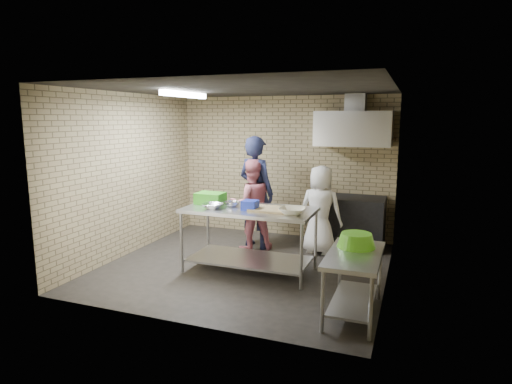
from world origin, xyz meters
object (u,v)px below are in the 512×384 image
green_crate (210,198)px  bottle_green (381,134)px  man_navy (256,192)px  blue_tub (250,205)px  stove (350,222)px  green_basin (356,240)px  prep_table (249,240)px  bottle_red (358,132)px  woman_white (320,210)px  woman_pink (251,205)px  side_counter (354,284)px

green_crate → bottle_green: bearing=38.9°
man_navy → bottle_green: bearing=-137.0°
bottle_green → green_crate: bearing=-141.1°
blue_tub → stove: bearing=58.3°
stove → green_basin: (0.43, -2.50, 0.38)m
prep_table → bottle_red: size_ratio=10.70×
stove → green_crate: 2.62m
green_basin → bottle_green: bottle_green is taller
green_basin → bottle_red: bottle_red is taller
prep_table → bottle_red: 2.86m
green_crate → bottle_red: size_ratio=2.38×
green_basin → woman_white: woman_white is taller
woman_white → prep_table: bearing=63.2°
stove → blue_tub: 2.31m
woman_white → bottle_red: bearing=-113.3°
prep_table → woman_pink: 1.15m
green_crate → man_navy: bearing=71.3°
green_basin → man_navy: bearing=136.6°
bottle_red → bottle_green: bottle_red is taller
man_navy → woman_pink: (-0.03, -0.15, -0.20)m
stove → bottle_red: bottle_red is taller
bottle_green → woman_pink: bearing=-154.0°
stove → man_navy: size_ratio=0.61×
stove → green_basin: bearing=-80.2°
man_navy → bottle_red: bearing=-132.1°
woman_pink → green_basin: bearing=105.5°
man_navy → woman_pink: 0.25m
blue_tub → woman_white: size_ratio=0.14×
blue_tub → prep_table: bearing=116.6°
prep_table → green_basin: bearing=-23.0°
prep_table → man_navy: man_navy is taller
green_crate → woman_white: bearing=36.3°
stove → woman_white: bearing=-126.1°
woman_pink → blue_tub: bearing=76.5°
green_basin → woman_white: (-0.85, 1.93, -0.08)m
prep_table → woman_white: woman_white is taller
bottle_red → woman_white: (-0.47, -0.81, -1.28)m
stove → woman_pink: bearing=-154.6°
man_navy → blue_tub: bearing=126.9°
man_navy → side_counter: bearing=153.4°
side_counter → man_navy: man_navy is taller
bottle_red → man_navy: 2.10m
prep_table → woman_white: 1.49m
bottle_green → stove: bearing=-151.9°
stove → green_basin: 2.57m
bottle_red → woman_pink: size_ratio=0.11×
green_crate → blue_tub: green_crate is taller
bottle_green → man_navy: (-2.01, -0.85, -1.03)m
green_basin → bottle_red: 3.01m
bottle_green → woman_white: 1.73m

